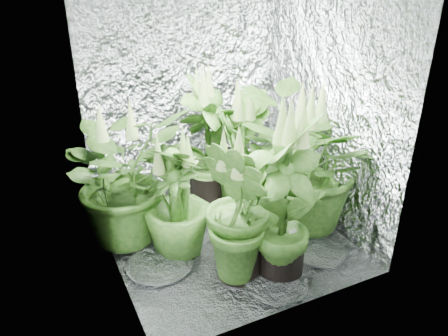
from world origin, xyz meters
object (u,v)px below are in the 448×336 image
(circulation_fan, at_px, (257,173))
(plant_d, at_px, (177,202))
(plant_e, at_px, (309,165))
(plant_g, at_px, (240,211))
(plant_f, at_px, (284,200))
(plant_b, at_px, (208,145))
(plant_a, at_px, (124,178))
(plant_c, at_px, (241,153))

(circulation_fan, bearing_deg, plant_d, -168.47)
(plant_e, relative_size, circulation_fan, 3.21)
(plant_g, bearing_deg, plant_f, -25.19)
(plant_b, bearing_deg, plant_a, -162.01)
(plant_c, xyz_separation_m, plant_f, (-0.18, -0.90, 0.08))
(plant_e, distance_m, circulation_fan, 0.85)
(plant_b, relative_size, plant_g, 1.11)
(plant_f, bearing_deg, plant_c, 78.74)
(plant_c, height_order, plant_d, plant_c)
(plant_b, height_order, plant_g, plant_b)
(plant_g, bearing_deg, plant_b, 77.92)
(circulation_fan, bearing_deg, plant_e, -112.89)
(plant_a, relative_size, plant_c, 1.09)
(plant_d, relative_size, plant_e, 0.78)
(plant_d, height_order, circulation_fan, plant_d)
(plant_b, bearing_deg, circulation_fan, 6.10)
(plant_c, xyz_separation_m, plant_g, (-0.42, -0.79, -0.00))
(plant_c, bearing_deg, plant_d, -149.34)
(plant_b, relative_size, circulation_fan, 3.21)
(plant_d, bearing_deg, plant_e, -8.41)
(plant_f, xyz_separation_m, plant_g, (-0.24, 0.11, -0.08))
(plant_c, height_order, plant_g, plant_c)
(plant_g, bearing_deg, plant_a, 127.42)
(plant_f, relative_size, plant_g, 1.16)
(plant_g, bearing_deg, plant_c, 62.24)
(plant_c, height_order, plant_e, plant_e)
(plant_e, distance_m, plant_f, 0.56)
(plant_f, bearing_deg, plant_d, 135.47)
(plant_a, bearing_deg, circulation_fan, 13.34)
(plant_d, bearing_deg, plant_g, -55.17)
(plant_c, relative_size, plant_e, 0.91)
(plant_a, xyz_separation_m, plant_f, (0.78, -0.82, 0.05))
(plant_f, height_order, plant_g, plant_f)
(plant_e, height_order, plant_f, plant_f)
(plant_d, xyz_separation_m, plant_f, (0.51, -0.50, 0.15))
(plant_b, bearing_deg, plant_g, -102.08)
(plant_b, bearing_deg, plant_f, -88.12)
(plant_b, distance_m, circulation_fan, 0.63)
(plant_a, xyz_separation_m, plant_c, (0.96, 0.09, -0.02))
(plant_a, bearing_deg, plant_c, 5.21)
(plant_a, distance_m, plant_b, 0.78)
(plant_c, height_order, plant_f, plant_f)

